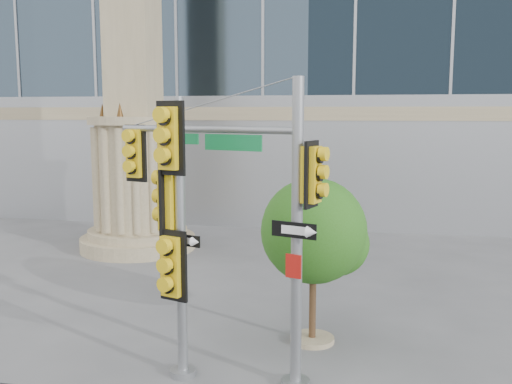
# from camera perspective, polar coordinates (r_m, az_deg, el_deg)

# --- Properties ---
(ground) EXTENTS (120.00, 120.00, 0.00)m
(ground) POSITION_cam_1_polar(r_m,az_deg,el_deg) (12.79, -1.90, -16.25)
(ground) COLOR #545456
(ground) RESTS_ON ground
(monument) EXTENTS (4.40, 4.40, 16.60)m
(monument) POSITION_cam_1_polar(r_m,az_deg,el_deg) (22.12, -12.07, 8.48)
(monument) COLOR gray
(monument) RESTS_ON ground
(main_signal_pole) EXTENTS (4.42, 1.77, 5.89)m
(main_signal_pole) POSITION_cam_1_polar(r_m,az_deg,el_deg) (11.05, -0.87, -0.32)
(main_signal_pole) COLOR slate
(main_signal_pole) RESTS_ON ground
(secondary_signal_pole) EXTENTS (0.95, 0.89, 5.54)m
(secondary_signal_pole) POSITION_cam_1_polar(r_m,az_deg,el_deg) (11.07, -8.21, -2.47)
(secondary_signal_pole) COLOR slate
(secondary_signal_pole) RESTS_ON ground
(street_tree) EXTENTS (2.44, 2.39, 3.80)m
(street_tree) POSITION_cam_1_polar(r_m,az_deg,el_deg) (12.93, 5.99, -4.32)
(street_tree) COLOR gray
(street_tree) RESTS_ON ground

